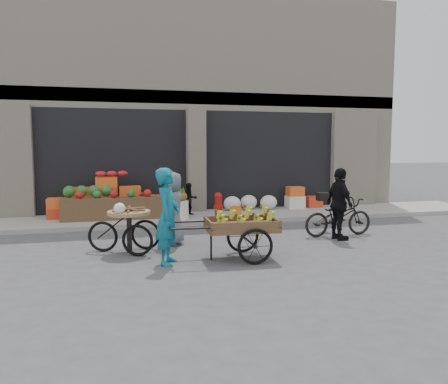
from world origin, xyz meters
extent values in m
plane|color=#424244|center=(0.00, 0.00, 0.00)|extent=(80.00, 80.00, 0.00)
cube|color=gray|center=(0.00, 4.10, 0.06)|extent=(18.00, 2.20, 0.12)
cube|color=beige|center=(0.00, 8.20, 3.50)|extent=(14.00, 6.00, 7.00)
cube|color=gray|center=(0.00, 5.35, 3.60)|extent=(14.00, 0.30, 0.40)
cube|color=black|center=(-2.48, 6.00, 1.67)|extent=(4.40, 1.60, 3.10)
cube|color=black|center=(2.48, 6.00, 1.67)|extent=(4.40, 1.60, 3.10)
cube|color=beige|center=(0.00, 5.15, 1.67)|extent=(0.55, 0.80, 3.22)
cube|color=brown|center=(-2.48, 3.95, 0.42)|extent=(2.80, 0.45, 0.60)
sphere|color=#1E5923|center=(-3.17, 4.45, 0.86)|extent=(0.34, 0.34, 0.34)
cylinder|color=silver|center=(-0.75, 3.60, 0.37)|extent=(0.52, 0.52, 0.50)
cylinder|color=#A5140F|center=(0.35, 3.55, 0.40)|extent=(0.20, 0.20, 0.56)
sphere|color=#A5140F|center=(0.35, 3.55, 0.72)|extent=(0.22, 0.22, 0.22)
cylinder|color=orange|center=(0.85, 3.50, 0.27)|extent=(0.32, 0.32, 0.30)
ellipsoid|color=silver|center=(1.68, 4.70, 0.34)|extent=(1.70, 0.60, 0.44)
imported|color=black|center=(-0.35, 4.20, 0.58)|extent=(0.51, 0.43, 0.93)
cube|color=brown|center=(-0.19, -0.50, 0.60)|extent=(1.35, 0.92, 0.12)
torus|color=black|center=(-0.07, -0.97, 0.33)|extent=(0.66, 0.09, 0.66)
torus|color=black|center=(-0.03, -0.04, 0.33)|extent=(0.66, 0.09, 0.66)
cylinder|color=black|center=(-0.77, -0.47, 0.27)|extent=(0.04, 0.04, 0.54)
imported|color=#10647B|center=(-1.58, -0.53, 0.87)|extent=(0.61, 0.74, 1.74)
cylinder|color=#9E7F51|center=(-2.21, 0.52, 0.80)|extent=(1.08, 1.08, 0.07)
cube|color=black|center=(-2.21, 0.52, 0.40)|extent=(0.10, 0.10, 0.80)
torus|color=black|center=(-2.08, 0.17, 0.31)|extent=(0.60, 0.27, 0.62)
torus|color=black|center=(-1.88, 0.69, 0.31)|extent=(0.60, 0.27, 0.62)
torus|color=black|center=(-2.73, 0.71, 0.31)|extent=(0.60, 0.27, 0.62)
imported|color=slate|center=(-1.29, 1.01, 0.79)|extent=(0.66, 0.86, 1.57)
imported|color=black|center=(2.63, 0.95, 0.45)|extent=(1.73, 0.65, 0.90)
imported|color=black|center=(2.43, 0.55, 0.82)|extent=(0.43, 0.97, 1.63)
camera|label=1|loc=(-2.53, -8.23, 2.11)|focal=35.00mm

